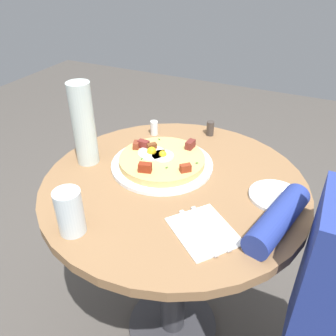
# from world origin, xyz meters

# --- Properties ---
(ground_plane) EXTENTS (6.00, 6.00, 0.00)m
(ground_plane) POSITION_xyz_m (0.00, 0.00, 0.00)
(ground_plane) COLOR #4C4742
(dining_table) EXTENTS (0.81, 0.81, 0.76)m
(dining_table) POSITION_xyz_m (0.00, 0.00, 0.58)
(dining_table) COLOR olive
(dining_table) RESTS_ON ground_plane
(pizza_plate) EXTENTS (0.33, 0.33, 0.01)m
(pizza_plate) POSITION_xyz_m (-0.07, 0.06, 0.76)
(pizza_plate) COLOR white
(pizza_plate) RESTS_ON dining_table
(breakfast_pizza) EXTENTS (0.28, 0.28, 0.05)m
(breakfast_pizza) POSITION_xyz_m (-0.07, 0.06, 0.78)
(breakfast_pizza) COLOR #DEB467
(breakfast_pizza) RESTS_ON pizza_plate
(bread_plate) EXTENTS (0.15, 0.15, 0.01)m
(bread_plate) POSITION_xyz_m (0.30, 0.05, 0.76)
(bread_plate) COLOR white
(bread_plate) RESTS_ON dining_table
(napkin) EXTENTS (0.22, 0.22, 0.00)m
(napkin) POSITION_xyz_m (0.16, -0.17, 0.76)
(napkin) COLOR white
(napkin) RESTS_ON dining_table
(fork) EXTENTS (0.15, 0.12, 0.00)m
(fork) POSITION_xyz_m (0.17, -0.16, 0.76)
(fork) COLOR silver
(fork) RESTS_ON napkin
(knife) EXTENTS (0.15, 0.12, 0.00)m
(knife) POSITION_xyz_m (0.15, -0.18, 0.76)
(knife) COLOR silver
(knife) RESTS_ON napkin
(water_glass) EXTENTS (0.07, 0.07, 0.12)m
(water_glass) POSITION_xyz_m (-0.14, -0.31, 0.82)
(water_glass) COLOR silver
(water_glass) RESTS_ON dining_table
(water_bottle) EXTENTS (0.07, 0.07, 0.27)m
(water_bottle) POSITION_xyz_m (-0.31, -0.02, 0.89)
(water_bottle) COLOR silver
(water_bottle) RESTS_ON dining_table
(salt_shaker) EXTENTS (0.03, 0.03, 0.05)m
(salt_shaker) POSITION_xyz_m (-0.20, 0.25, 0.78)
(salt_shaker) COLOR white
(salt_shaker) RESTS_ON dining_table
(pepper_shaker) EXTENTS (0.03, 0.03, 0.06)m
(pepper_shaker) POSITION_xyz_m (-0.01, 0.34, 0.78)
(pepper_shaker) COLOR #3F3833
(pepper_shaker) RESTS_ON dining_table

